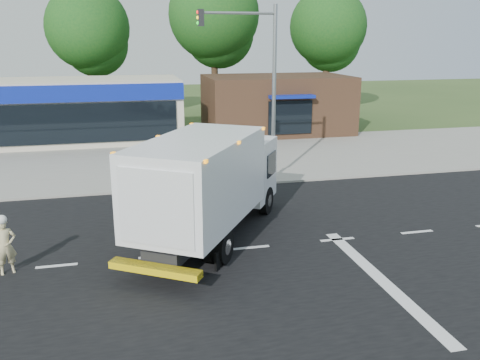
{
  "coord_description": "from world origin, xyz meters",
  "views": [
    {
      "loc": [
        -3.84,
        -14.77,
        6.58
      ],
      "look_at": [
        0.13,
        2.14,
        1.7
      ],
      "focal_mm": 38.0,
      "sensor_mm": 36.0,
      "label": 1
    }
  ],
  "objects": [
    {
      "name": "ground",
      "position": [
        0.0,
        0.0,
        0.0
      ],
      "size": [
        120.0,
        120.0,
        0.0
      ],
      "primitive_type": "plane",
      "color": "#385123",
      "rests_on": "ground"
    },
    {
      "name": "road_asphalt",
      "position": [
        0.0,
        0.0,
        0.0
      ],
      "size": [
        60.0,
        14.0,
        0.02
      ],
      "primitive_type": "cube",
      "color": "black",
      "rests_on": "ground"
    },
    {
      "name": "sidewalk",
      "position": [
        0.0,
        8.2,
        0.06
      ],
      "size": [
        60.0,
        2.4,
        0.12
      ],
      "primitive_type": "cube",
      "color": "gray",
      "rests_on": "ground"
    },
    {
      "name": "parking_apron",
      "position": [
        0.0,
        14.0,
        0.01
      ],
      "size": [
        60.0,
        9.0,
        0.02
      ],
      "primitive_type": "cube",
      "color": "gray",
      "rests_on": "ground"
    },
    {
      "name": "lane_markings",
      "position": [
        1.35,
        -1.35,
        0.02
      ],
      "size": [
        55.2,
        7.0,
        0.01
      ],
      "color": "silver",
      "rests_on": "road_asphalt"
    },
    {
      "name": "ems_box_truck",
      "position": [
        -1.15,
        1.12,
        2.09
      ],
      "size": [
        6.5,
        8.25,
        3.63
      ],
      "rotation": [
        0.0,
        0.0,
        1.01
      ],
      "color": "black",
      "rests_on": "ground"
    },
    {
      "name": "emergency_worker",
      "position": [
        -7.3,
        -0.17,
        0.88
      ],
      "size": [
        0.71,
        0.58,
        1.78
      ],
      "rotation": [
        0.0,
        0.0,
        0.35
      ],
      "color": "#C7B885",
      "rests_on": "ground"
    },
    {
      "name": "retail_strip_mall",
      "position": [
        -9.0,
        19.93,
        2.01
      ],
      "size": [
        18.0,
        6.2,
        4.0
      ],
      "color": "beige",
      "rests_on": "ground"
    },
    {
      "name": "brown_storefront",
      "position": [
        7.0,
        19.98,
        2.0
      ],
      "size": [
        10.0,
        6.7,
        4.0
      ],
      "color": "#382316",
      "rests_on": "ground"
    },
    {
      "name": "traffic_signal_pole",
      "position": [
        2.35,
        7.6,
        4.92
      ],
      "size": [
        3.51,
        0.25,
        8.0
      ],
      "color": "gray",
      "rests_on": "ground"
    },
    {
      "name": "background_trees",
      "position": [
        -0.85,
        28.16,
        7.38
      ],
      "size": [
        36.77,
        7.39,
        12.1
      ],
      "color": "#332114",
      "rests_on": "ground"
    }
  ]
}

